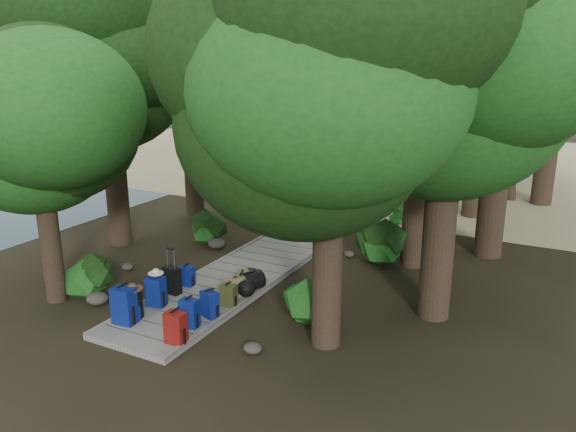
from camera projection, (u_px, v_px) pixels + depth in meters
The scene contains 52 objects.
ground at pixel (259, 266), 14.64m from camera, with size 120.00×120.00×0.00m, color black.
sand_beach at pixel (420, 163), 28.25m from camera, with size 40.00×22.00×0.02m, color tan.
water_bay at pixel (93, 116), 50.16m from camera, with size 50.00×60.00×0.02m, color #25404D.
distant_hill at pixel (182, 96), 73.30m from camera, with size 32.00×16.00×12.00m, color black.
boardwalk at pixel (278, 252), 15.47m from camera, with size 2.00×12.00×0.12m, color gray.
backpack_left_a at pixel (124, 304), 11.15m from camera, with size 0.44×0.31×0.83m, color navy, non-canonical shape.
backpack_left_b at pixel (132, 303), 11.37m from camera, with size 0.36×0.26×0.67m, color black, non-canonical shape.
backpack_left_c at pixel (156, 290), 11.95m from camera, with size 0.38×0.27×0.71m, color navy, non-canonical shape.
backpack_left_d at pixel (187, 275), 13.03m from camera, with size 0.34×0.24×0.51m, color navy, non-canonical shape.
backpack_right_a at pixel (176, 326), 10.40m from camera, with size 0.38×0.27×0.67m, color maroon, non-canonical shape.
backpack_right_b at pixel (189, 312), 11.03m from camera, with size 0.35×0.25×0.63m, color navy, non-canonical shape.
backpack_right_c at pixel (210, 303), 11.46m from camera, with size 0.35×0.25×0.60m, color navy, non-canonical shape.
backpack_right_d at pixel (228, 294), 11.97m from camera, with size 0.34×0.25×0.52m, color #40401A, non-canonical shape.
duffel_right_khaki at pixel (242, 283), 12.69m from camera, with size 0.43×0.65×0.43m, color olive, non-canonical shape.
duffel_right_black at pixel (249, 282), 12.72m from camera, with size 0.43×0.68×0.43m, color black, non-canonical shape.
suitcase_on_boardwalk at pixel (172, 280), 12.58m from camera, with size 0.40×0.22×0.61m, color black, non-canonical shape.
lone_suitcase_on_sand at pixel (376, 189), 21.28m from camera, with size 0.45×0.26×0.71m, color black, non-canonical shape.
hat_brown at pixel (132, 286), 11.21m from camera, with size 0.44×0.44×0.13m, color #51351E, non-canonical shape.
hat_white at pixel (156, 271), 11.88m from camera, with size 0.33×0.33×0.11m, color silver, non-canonical shape.
kayak at pixel (315, 172), 25.30m from camera, with size 0.66×3.00×0.30m, color red.
sun_lounger at pixel (459, 192), 21.21m from camera, with size 0.57×1.76×0.57m, color silver, non-canonical shape.
tree_right_a at pixel (330, 137), 9.61m from camera, with size 4.73×4.73×7.89m, color black, non-canonical shape.
tree_right_b at pixel (450, 90), 10.55m from camera, with size 5.21×5.21×9.30m, color black, non-canonical shape.
tree_right_c at pixel (424, 83), 13.43m from camera, with size 5.38×5.38×9.30m, color black, non-canonical shape.
tree_right_d at pixel (507, 58), 13.96m from camera, with size 5.68×5.68×10.42m, color black, non-canonical shape.
tree_right_e at pixel (486, 63), 17.71m from camera, with size 5.59×5.59×10.07m, color black, non-canonical shape.
tree_right_f at pixel (560, 55), 19.15m from camera, with size 5.91×5.91×10.56m, color black, non-canonical shape.
tree_left_a at pixel (40, 162), 11.73m from camera, with size 3.76×3.76×6.27m, color black, non-canonical shape.
tree_left_b at pixel (108, 87), 15.13m from camera, with size 4.96×4.96×8.92m, color black, non-canonical shape.
tree_left_c at pixel (189, 84), 17.83m from camera, with size 5.05×5.05×8.78m, color black, non-canonical shape.
tree_back_a at pixel (389, 69), 27.08m from camera, with size 5.35×5.35×9.25m, color black, non-canonical shape.
tree_back_b at pixel (472, 61), 25.88m from camera, with size 5.62×5.62×10.04m, color black, non-canonical shape.
tree_back_c at pixel (527, 73), 25.03m from camera, with size 4.98×4.98×8.97m, color black, non-canonical shape.
tree_back_d at pixel (316, 87), 28.85m from camera, with size 4.43×4.43×7.38m, color black, non-canonical shape.
palm_right_a at pixel (440, 115), 16.92m from camera, with size 4.17×4.17×7.11m, color #173D11, non-canonical shape.
palm_right_b at pixel (524, 85), 20.23m from camera, with size 4.39×4.39×8.48m, color #173D11, non-canonical shape.
palm_right_c at pixel (469, 103), 23.16m from camera, with size 4.22×4.22×6.72m, color #173D11, non-canonical shape.
palm_left_a at pixel (253, 111), 21.36m from camera, with size 4.05×4.05×6.45m, color #173D11, non-canonical shape.
rock_left_a at pixel (97, 298), 12.35m from camera, with size 0.50×0.45×0.28m, color #4C473F, non-canonical shape.
rock_left_b at pixel (127, 267), 14.32m from camera, with size 0.31×0.28×0.17m, color #4C473F, non-canonical shape.
rock_left_c at pixel (217, 244), 15.90m from camera, with size 0.51×0.46×0.28m, color #4C473F, non-canonical shape.
rock_left_d at pixel (252, 223), 18.01m from camera, with size 0.28×0.26×0.16m, color #4C473F, non-canonical shape.
rock_right_a at pixel (252, 348), 10.34m from camera, with size 0.35×0.32×0.19m, color #4C473F, non-canonical shape.
rock_right_b at pixel (315, 302), 12.13m from camera, with size 0.52×0.47×0.29m, color #4C473F, non-canonical shape.
rock_right_c at pixel (349, 254), 15.25m from camera, with size 0.29×0.26×0.16m, color #4C473F, non-canonical shape.
rock_right_d at pixel (401, 235), 16.55m from camera, with size 0.59×0.53×0.32m, color #4C473F, non-canonical shape.
shrub_left_a at pixel (94, 276), 12.67m from camera, with size 1.10×1.10×0.99m, color #174D18, non-canonical shape.
shrub_left_b at pixel (207, 229), 16.16m from camera, with size 1.02×1.02×0.92m, color #174D18, non-canonical shape.
shrub_left_c at pixel (255, 200), 19.16m from camera, with size 1.12×1.12×1.01m, color #174D18, non-canonical shape.
shrub_right_a at pixel (302, 303), 11.27m from camera, with size 1.13×1.13×1.02m, color #174D18, non-canonical shape.
shrub_right_b at pixel (382, 242), 14.62m from camera, with size 1.32×1.32×1.19m, color #174D18, non-canonical shape.
shrub_right_c at pixel (399, 215), 17.97m from camera, with size 0.75×0.75×0.67m, color #174D18, non-canonical shape.
Camera 1 is at (7.01, -11.79, 5.31)m, focal length 35.00 mm.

